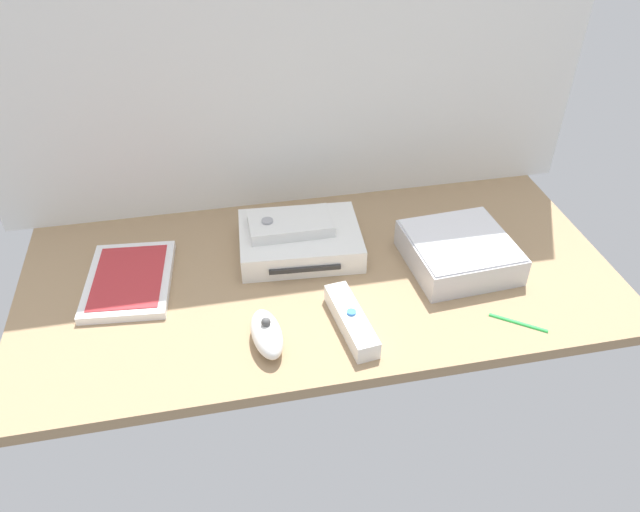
{
  "coord_description": "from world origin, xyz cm",
  "views": [
    {
      "loc": [
        -15.91,
        -78.73,
        66.08
      ],
      "look_at": [
        0.0,
        0.0,
        4.0
      ],
      "focal_mm": 34.37,
      "sensor_mm": 36.0,
      "label": 1
    }
  ],
  "objects_px": {
    "remote_wand": "(351,320)",
    "game_case": "(129,280)",
    "mini_computer": "(459,251)",
    "remote_classic_pad": "(290,224)",
    "remote_nunchuk": "(267,334)",
    "game_console": "(300,240)",
    "stylus_pen": "(518,322)"
  },
  "relations": [
    {
      "from": "remote_wand",
      "to": "game_case",
      "type": "bearing_deg",
      "value": 145.43
    },
    {
      "from": "mini_computer",
      "to": "remote_classic_pad",
      "type": "distance_m",
      "value": 0.29
    },
    {
      "from": "game_case",
      "to": "remote_wand",
      "type": "relative_size",
      "value": 1.33
    },
    {
      "from": "remote_wand",
      "to": "remote_classic_pad",
      "type": "relative_size",
      "value": 1.05
    },
    {
      "from": "game_case",
      "to": "remote_nunchuk",
      "type": "distance_m",
      "value": 0.28
    },
    {
      "from": "remote_classic_pad",
      "to": "game_console",
      "type": "bearing_deg",
      "value": -26.29
    },
    {
      "from": "remote_nunchuk",
      "to": "remote_classic_pad",
      "type": "xyz_separation_m",
      "value": [
        0.07,
        0.22,
        0.03
      ]
    },
    {
      "from": "mini_computer",
      "to": "stylus_pen",
      "type": "bearing_deg",
      "value": -76.73
    },
    {
      "from": "game_console",
      "to": "stylus_pen",
      "type": "height_order",
      "value": "game_console"
    },
    {
      "from": "game_console",
      "to": "game_case",
      "type": "relative_size",
      "value": 1.09
    },
    {
      "from": "remote_wand",
      "to": "remote_nunchuk",
      "type": "height_order",
      "value": "remote_nunchuk"
    },
    {
      "from": "remote_wand",
      "to": "remote_classic_pad",
      "type": "xyz_separation_m",
      "value": [
        -0.06,
        0.22,
        0.04
      ]
    },
    {
      "from": "game_case",
      "to": "remote_wand",
      "type": "xyz_separation_m",
      "value": [
        0.34,
        -0.18,
        0.01
      ]
    },
    {
      "from": "game_console",
      "to": "remote_wand",
      "type": "distance_m",
      "value": 0.21
    },
    {
      "from": "mini_computer",
      "to": "remote_wand",
      "type": "distance_m",
      "value": 0.25
    },
    {
      "from": "game_console",
      "to": "game_case",
      "type": "bearing_deg",
      "value": -169.49
    },
    {
      "from": "game_case",
      "to": "remote_nunchuk",
      "type": "relative_size",
      "value": 1.95
    },
    {
      "from": "game_console",
      "to": "remote_nunchuk",
      "type": "relative_size",
      "value": 2.14
    },
    {
      "from": "remote_wand",
      "to": "remote_classic_pad",
      "type": "height_order",
      "value": "remote_classic_pad"
    },
    {
      "from": "game_console",
      "to": "stylus_pen",
      "type": "relative_size",
      "value": 2.45
    },
    {
      "from": "game_console",
      "to": "remote_classic_pad",
      "type": "distance_m",
      "value": 0.04
    },
    {
      "from": "game_console",
      "to": "remote_classic_pad",
      "type": "height_order",
      "value": "remote_classic_pad"
    },
    {
      "from": "remote_wand",
      "to": "remote_nunchuk",
      "type": "xyz_separation_m",
      "value": [
        -0.13,
        -0.01,
        0.01
      ]
    },
    {
      "from": "mini_computer",
      "to": "game_case",
      "type": "height_order",
      "value": "mini_computer"
    },
    {
      "from": "mini_computer",
      "to": "stylus_pen",
      "type": "distance_m",
      "value": 0.17
    },
    {
      "from": "game_case",
      "to": "game_console",
      "type": "bearing_deg",
      "value": 11.84
    },
    {
      "from": "remote_classic_pad",
      "to": "stylus_pen",
      "type": "bearing_deg",
      "value": -39.13
    },
    {
      "from": "remote_classic_pad",
      "to": "remote_nunchuk",
      "type": "bearing_deg",
      "value": -107.53
    },
    {
      "from": "mini_computer",
      "to": "game_console",
      "type": "bearing_deg",
      "value": 160.67
    },
    {
      "from": "mini_computer",
      "to": "remote_nunchuk",
      "type": "bearing_deg",
      "value": -160.19
    },
    {
      "from": "stylus_pen",
      "to": "game_console",
      "type": "bearing_deg",
      "value": 139.93
    },
    {
      "from": "game_case",
      "to": "stylus_pen",
      "type": "height_order",
      "value": "game_case"
    }
  ]
}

